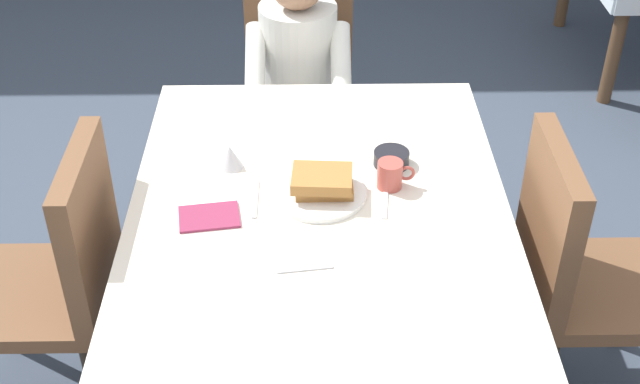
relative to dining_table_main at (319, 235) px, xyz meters
The scene contains 14 objects.
dining_table_main is the anchor object (origin of this frame).
chair_diner 1.18m from the dining_table_main, 93.23° to the left, with size 0.44×0.45×0.93m.
diner_person 1.02m from the dining_table_main, 93.73° to the left, with size 0.40×0.43×1.12m.
chair_left_side 0.78m from the dining_table_main, behind, with size 0.45×0.44×0.93m.
chair_right_side 0.78m from the dining_table_main, ahead, with size 0.45×0.44×0.93m.
plate_breakfast 0.12m from the dining_table_main, 86.80° to the left, with size 0.28×0.28×0.02m, color white.
breakfast_stack 0.16m from the dining_table_main, 81.44° to the left, with size 0.18×0.15×0.06m.
cup_coffee 0.28m from the dining_table_main, 28.97° to the left, with size 0.11×0.08×0.08m.
bowl_butter 0.34m from the dining_table_main, 46.14° to the left, with size 0.11×0.11×0.04m, color black.
syrup_pitcher 0.38m from the dining_table_main, 139.65° to the left, with size 0.08×0.08×0.07m.
fork_left_of_plate 0.21m from the dining_table_main, 163.04° to the left, with size 0.18×0.01×0.01m, color silver.
knife_right_of_plate 0.22m from the dining_table_main, 16.25° to the left, with size 0.20×0.01×0.01m, color silver.
spoon_near_edge 0.27m from the dining_table_main, 99.39° to the right, with size 0.15×0.01×0.01m, color silver.
napkin_folded 0.33m from the dining_table_main, behind, with size 0.17×0.12×0.01m, color #8C2D4C.
Camera 1 is at (-0.03, -1.91, 2.19)m, focal length 46.98 mm.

